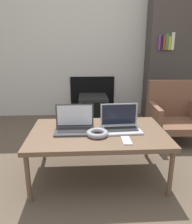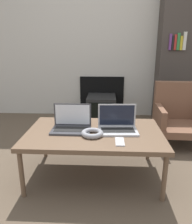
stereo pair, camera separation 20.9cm
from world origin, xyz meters
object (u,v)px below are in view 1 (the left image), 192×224
laptop_left (75,125)px  phone (126,140)px  tv (93,108)px  armchair (173,111)px  headphones (97,133)px  laptop_right (120,124)px

laptop_left → phone: size_ratio=2.23×
tv → armchair: armchair is taller
headphones → tv: headphones is taller
laptop_left → armchair: bearing=33.0°
headphones → tv: 1.62m
laptop_left → tv: laptop_left is taller
laptop_right → armchair: (0.77, 0.74, -0.12)m
laptop_left → phone: bearing=-30.7°
phone → armchair: size_ratio=0.21×
laptop_right → phone: (0.01, -0.24, -0.04)m
laptop_left → laptop_right: same height
laptop_left → tv: (0.22, 1.48, -0.28)m
phone → headphones: bearing=151.7°
laptop_right → headphones: (-0.20, -0.13, -0.03)m
laptop_right → headphones: laptop_right is taller
headphones → tv: bearing=88.8°
headphones → laptop_left: bearing=145.9°
phone → tv: phone is taller
laptop_right → phone: bearing=-91.0°
laptop_right → armchair: 1.08m
headphones → tv: (0.03, 1.60, -0.25)m
laptop_left → laptop_right: 0.39m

